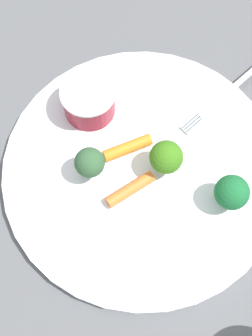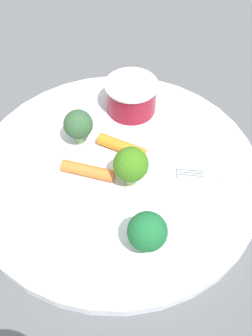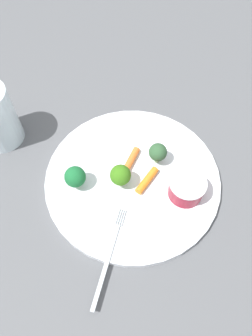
{
  "view_description": "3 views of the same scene",
  "coord_description": "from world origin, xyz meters",
  "px_view_note": "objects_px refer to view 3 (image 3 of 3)",
  "views": [
    {
      "loc": [
        -0.17,
        -0.1,
        0.48
      ],
      "look_at": [
        -0.02,
        0.01,
        0.03
      ],
      "focal_mm": 49.7,
      "sensor_mm": 36.0,
      "label": 1
    },
    {
      "loc": [
        -0.01,
        -0.28,
        0.36
      ],
      "look_at": [
        0.01,
        -0.01,
        0.03
      ],
      "focal_mm": 44.29,
      "sensor_mm": 36.0,
      "label": 2
    },
    {
      "loc": [
        0.28,
        0.01,
        0.52
      ],
      "look_at": [
        -0.01,
        -0.01,
        0.03
      ],
      "focal_mm": 35.16,
      "sensor_mm": 36.0,
      "label": 3
    }
  ],
  "objects_px": {
    "carrot_stick_1": "(147,180)",
    "broccoli_floret_1": "(120,175)",
    "plate": "(133,179)",
    "sauce_cup": "(187,188)",
    "broccoli_floret_0": "(158,152)",
    "carrot_stick_0": "(131,161)",
    "broccoli_floret_2": "(75,177)",
    "fork": "(109,255)"
  },
  "relations": [
    {
      "from": "carrot_stick_0",
      "to": "fork",
      "type": "xyz_separation_m",
      "value": [
        0.17,
        -0.02,
        -0.0
      ]
    },
    {
      "from": "broccoli_floret_1",
      "to": "carrot_stick_1",
      "type": "relative_size",
      "value": 0.86
    },
    {
      "from": "broccoli_floret_1",
      "to": "carrot_stick_0",
      "type": "relative_size",
      "value": 0.84
    },
    {
      "from": "carrot_stick_0",
      "to": "sauce_cup",
      "type": "bearing_deg",
      "value": 61.61
    },
    {
      "from": "carrot_stick_1",
      "to": "fork",
      "type": "xyz_separation_m",
      "value": [
        0.13,
        -0.05,
        -0.01
      ]
    },
    {
      "from": "broccoli_floret_1",
      "to": "fork",
      "type": "xyz_separation_m",
      "value": [
        0.13,
        -0.01,
        -0.03
      ]
    },
    {
      "from": "broccoli_floret_1",
      "to": "broccoli_floret_2",
      "type": "relative_size",
      "value": 1.04
    },
    {
      "from": "sauce_cup",
      "to": "carrot_stick_0",
      "type": "relative_size",
      "value": 1.09
    },
    {
      "from": "fork",
      "to": "broccoli_floret_0",
      "type": "bearing_deg",
      "value": 159.83
    },
    {
      "from": "carrot_stick_1",
      "to": "fork",
      "type": "distance_m",
      "value": 0.14
    },
    {
      "from": "broccoli_floret_2",
      "to": "carrot_stick_1",
      "type": "height_order",
      "value": "broccoli_floret_2"
    },
    {
      "from": "plate",
      "to": "carrot_stick_0",
      "type": "distance_m",
      "value": 0.03
    },
    {
      "from": "broccoli_floret_0",
      "to": "carrot_stick_0",
      "type": "xyz_separation_m",
      "value": [
        0.01,
        -0.05,
        -0.02
      ]
    },
    {
      "from": "plate",
      "to": "fork",
      "type": "height_order",
      "value": "fork"
    },
    {
      "from": "plate",
      "to": "broccoli_floret_2",
      "type": "bearing_deg",
      "value": -76.65
    },
    {
      "from": "broccoli_floret_2",
      "to": "fork",
      "type": "distance_m",
      "value": 0.14
    },
    {
      "from": "broccoli_floret_0",
      "to": "broccoli_floret_1",
      "type": "bearing_deg",
      "value": -49.11
    },
    {
      "from": "broccoli_floret_0",
      "to": "carrot_stick_1",
      "type": "height_order",
      "value": "broccoli_floret_0"
    },
    {
      "from": "broccoli_floret_0",
      "to": "fork",
      "type": "bearing_deg",
      "value": -20.17
    },
    {
      "from": "carrot_stick_1",
      "to": "broccoli_floret_1",
      "type": "bearing_deg",
      "value": -81.51
    },
    {
      "from": "plate",
      "to": "sauce_cup",
      "type": "relative_size",
      "value": 5.01
    },
    {
      "from": "plate",
      "to": "broccoli_floret_2",
      "type": "height_order",
      "value": "broccoli_floret_2"
    },
    {
      "from": "broccoli_floret_2",
      "to": "broccoli_floret_0",
      "type": "bearing_deg",
      "value": 114.3
    },
    {
      "from": "carrot_stick_1",
      "to": "fork",
      "type": "bearing_deg",
      "value": -20.68
    },
    {
      "from": "plate",
      "to": "sauce_cup",
      "type": "distance_m",
      "value": 0.1
    },
    {
      "from": "plate",
      "to": "broccoli_floret_0",
      "type": "distance_m",
      "value": 0.07
    },
    {
      "from": "broccoli_floret_0",
      "to": "fork",
      "type": "relative_size",
      "value": 0.27
    },
    {
      "from": "broccoli_floret_2",
      "to": "carrot_stick_1",
      "type": "distance_m",
      "value": 0.12
    },
    {
      "from": "broccoli_floret_1",
      "to": "fork",
      "type": "distance_m",
      "value": 0.13
    },
    {
      "from": "sauce_cup",
      "to": "broccoli_floret_1",
      "type": "bearing_deg",
      "value": -94.55
    },
    {
      "from": "broccoli_floret_1",
      "to": "broccoli_floret_2",
      "type": "bearing_deg",
      "value": -83.22
    },
    {
      "from": "broccoli_floret_1",
      "to": "broccoli_floret_0",
      "type": "bearing_deg",
      "value": 130.89
    },
    {
      "from": "broccoli_floret_0",
      "to": "broccoli_floret_2",
      "type": "distance_m",
      "value": 0.15
    },
    {
      "from": "carrot_stick_1",
      "to": "plate",
      "type": "bearing_deg",
      "value": -105.2
    },
    {
      "from": "broccoli_floret_1",
      "to": "carrot_stick_0",
      "type": "xyz_separation_m",
      "value": [
        -0.04,
        0.01,
        -0.02
      ]
    },
    {
      "from": "carrot_stick_0",
      "to": "carrot_stick_1",
      "type": "height_order",
      "value": "same"
    },
    {
      "from": "sauce_cup",
      "to": "broccoli_floret_0",
      "type": "xyz_separation_m",
      "value": [
        -0.06,
        -0.05,
        0.01
      ]
    },
    {
      "from": "carrot_stick_0",
      "to": "fork",
      "type": "relative_size",
      "value": 0.35
    },
    {
      "from": "sauce_cup",
      "to": "broccoli_floret_1",
      "type": "height_order",
      "value": "broccoli_floret_1"
    },
    {
      "from": "sauce_cup",
      "to": "broccoli_floret_2",
      "type": "relative_size",
      "value": 1.35
    },
    {
      "from": "sauce_cup",
      "to": "carrot_stick_0",
      "type": "height_order",
      "value": "sauce_cup"
    },
    {
      "from": "plate",
      "to": "carrot_stick_1",
      "type": "relative_size",
      "value": 5.6
    }
  ]
}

